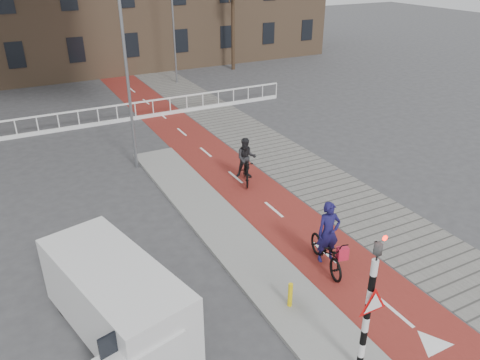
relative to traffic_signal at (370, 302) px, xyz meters
name	(u,v)px	position (x,y,z in m)	size (l,w,h in m)	color
ground	(325,308)	(0.60, 2.02, -1.99)	(120.00, 120.00, 0.00)	#38383A
bike_lane	(215,160)	(2.10, 12.02, -1.98)	(2.50, 60.00, 0.01)	maroon
sidewalk	(269,149)	(4.90, 12.02, -1.98)	(3.00, 60.00, 0.01)	slate
curb_island	(232,238)	(-0.10, 6.02, -1.93)	(1.80, 16.00, 0.12)	gray
traffic_signal	(370,302)	(0.00, 0.00, 0.00)	(0.80, 0.80, 3.68)	black
bollard	(290,295)	(-0.24, 2.42, -1.53)	(0.12, 0.12, 0.69)	yellow
cyclist_near	(327,246)	(1.69, 3.45, -1.27)	(1.14, 2.15, 2.11)	black
cyclist_far	(246,164)	(2.27, 9.43, -1.21)	(1.14, 1.78, 1.87)	black
van	(116,298)	(-4.31, 3.69, -0.98)	(2.80, 4.75, 1.92)	silver
railing	(38,129)	(-4.40, 19.02, -1.68)	(28.00, 0.10, 0.99)	silver
tree_right	(233,21)	(10.83, 27.36, 1.65)	(0.27, 0.27, 7.28)	black
streetlight_near	(126,66)	(-1.18, 12.88, 2.31)	(0.12, 0.12, 8.60)	slate
streetlight_right	(173,20)	(5.45, 25.56, 2.23)	(0.12, 0.12, 8.44)	slate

